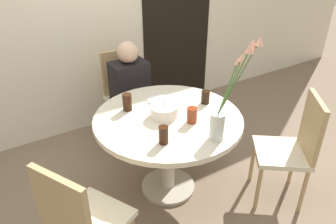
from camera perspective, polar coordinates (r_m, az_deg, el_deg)
ground_plane at (r=2.92m, az=0.00°, el=-12.95°), size 16.00×16.00×0.00m
wall_back at (r=3.45m, az=-12.75°, el=17.66°), size 8.00×0.05×2.60m
doorway_panel at (r=3.91m, az=1.66°, el=15.55°), size 0.90×0.01×2.05m
dining_table at (r=2.56m, az=0.00°, el=-3.20°), size 1.14×1.14×0.71m
chair_far_back at (r=3.38m, az=-7.52°, el=3.75°), size 0.43×0.43×0.91m
chair_near_front at (r=2.03m, az=-14.98°, el=-17.69°), size 0.54×0.54×0.91m
chair_right_flank at (r=2.70m, az=21.02°, el=-5.32°), size 0.56×0.56×0.91m
birthday_cake at (r=2.47m, az=-0.67°, el=0.14°), size 0.21×0.21×0.14m
flower_vase at (r=2.14m, az=9.88°, el=0.78°), size 0.20×0.24×0.73m
side_plate at (r=2.72m, az=-1.55°, el=2.06°), size 0.20×0.20×0.01m
drink_glass_0 at (r=2.17m, az=-0.78°, el=-4.02°), size 0.07×0.07×0.13m
drink_glass_1 at (r=2.57m, az=-7.12°, el=1.72°), size 0.07×0.07×0.14m
drink_glass_2 at (r=2.68m, az=6.53°, el=2.59°), size 0.07×0.07×0.11m
drink_glass_3 at (r=2.40m, az=4.20°, el=-0.55°), size 0.08×0.08×0.12m
person_woman at (r=3.25m, az=-6.52°, el=2.48°), size 0.34×0.24×1.07m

